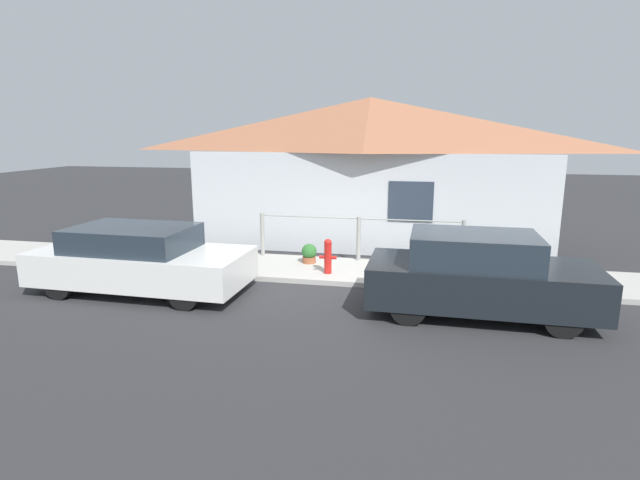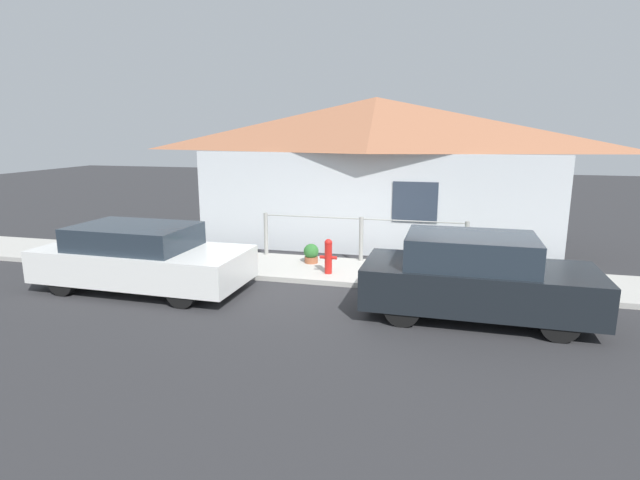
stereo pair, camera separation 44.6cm
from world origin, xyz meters
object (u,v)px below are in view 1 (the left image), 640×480
at_px(car_right, 479,275).
at_px(potted_plant_corner, 441,253).
at_px(potted_plant_near_hydrant, 309,253).
at_px(fire_hydrant, 328,255).
at_px(car_left, 140,259).
at_px(potted_plant_by_fence, 193,249).

bearing_deg(car_right, potted_plant_corner, 103.49).
bearing_deg(potted_plant_near_hydrant, fire_hydrant, -52.35).
distance_m(car_right, fire_hydrant, 3.40).
distance_m(fire_hydrant, potted_plant_near_hydrant, 0.99).
distance_m(car_left, potted_plant_by_fence, 2.30).
bearing_deg(car_right, car_left, -179.17).
distance_m(car_right, potted_plant_by_fence, 6.84).
xyz_separation_m(car_right, fire_hydrant, (-2.97, 1.65, -0.21)).
height_order(car_right, potted_plant_by_fence, car_right).
relative_size(potted_plant_near_hydrant, potted_plant_corner, 0.68).
distance_m(potted_plant_near_hydrant, potted_plant_corner, 3.02).
relative_size(fire_hydrant, potted_plant_near_hydrant, 1.70).
bearing_deg(fire_hydrant, potted_plant_by_fence, 169.73).
bearing_deg(car_left, potted_plant_near_hydrant, 41.19).
bearing_deg(potted_plant_by_fence, car_left, -90.25).
relative_size(car_left, fire_hydrant, 5.55).
xyz_separation_m(car_right, potted_plant_near_hydrant, (-3.57, 2.42, -0.38)).
height_order(car_right, fire_hydrant, car_right).
height_order(fire_hydrant, potted_plant_corner, fire_hydrant).
bearing_deg(car_right, fire_hydrant, 151.81).
bearing_deg(potted_plant_corner, potted_plant_near_hydrant, -179.34).
relative_size(car_right, potted_plant_by_fence, 8.75).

